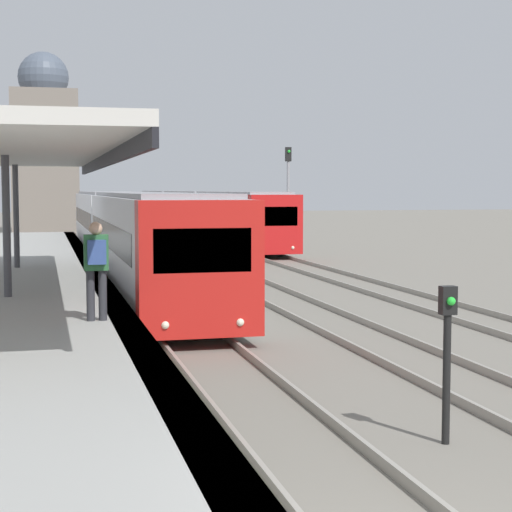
{
  "coord_description": "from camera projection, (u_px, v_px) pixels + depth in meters",
  "views": [
    {
      "loc": [
        -3.06,
        -5.64,
        3.22
      ],
      "look_at": [
        1.83,
        13.85,
        1.66
      ],
      "focal_mm": 60.0,
      "sensor_mm": 36.0,
      "label": 1
    }
  ],
  "objects": [
    {
      "name": "signal_post_near",
      "position": [
        447.0,
        347.0,
        10.74
      ],
      "size": [
        0.2,
        0.22,
        2.01
      ],
      "color": "black",
      "rests_on": "ground_plane"
    },
    {
      "name": "train_far",
      "position": [
        193.0,
        211.0,
        60.28
      ],
      "size": [
        2.45,
        44.45,
        3.11
      ],
      "color": "red",
      "rests_on": "ground_plane"
    },
    {
      "name": "distant_domed_building",
      "position": [
        45.0,
        148.0,
        62.48
      ],
      "size": [
        4.73,
        4.73,
        13.2
      ],
      "color": "slate",
      "rests_on": "ground_plane"
    },
    {
      "name": "person_on_platform",
      "position": [
        96.0,
        262.0,
        14.26
      ],
      "size": [
        0.4,
        0.4,
        1.66
      ],
      "color": "#2D2D33",
      "rests_on": "station_platform"
    },
    {
      "name": "platform_canopy",
      "position": [
        7.0,
        151.0,
        17.37
      ],
      "size": [
        4.0,
        17.12,
        3.1
      ],
      "color": "beige",
      "rests_on": "station_platform"
    },
    {
      "name": "train_near",
      "position": [
        127.0,
        230.0,
        31.8
      ],
      "size": [
        2.53,
        30.96,
        3.13
      ],
      "color": "red",
      "rests_on": "ground_plane"
    },
    {
      "name": "signal_mast_far",
      "position": [
        288.0,
        188.0,
        42.35
      ],
      "size": [
        0.28,
        0.29,
        5.31
      ],
      "color": "gray",
      "rests_on": "ground_plane"
    }
  ]
}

